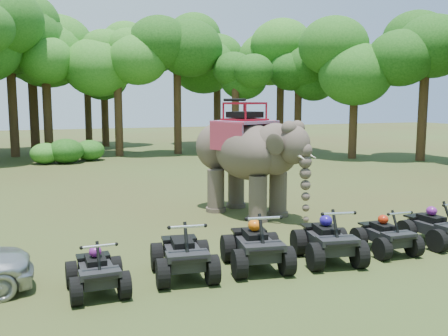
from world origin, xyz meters
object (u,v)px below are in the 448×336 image
at_px(atv_3, 328,234).
at_px(atv_4, 386,230).
at_px(atv_0, 97,265).
at_px(atv_2, 256,239).
at_px(atv_5, 435,222).
at_px(atv_1, 183,248).
at_px(elephant, 247,157).

height_order(atv_3, atv_4, atv_3).
height_order(atv_0, atv_2, atv_2).
xyz_separation_m(atv_0, atv_3, (5.44, 0.12, 0.10)).
bearing_deg(atv_3, atv_0, -168.77).
xyz_separation_m(atv_4, atv_5, (1.71, 0.15, 0.04)).
xyz_separation_m(atv_1, atv_5, (7.03, 0.08, -0.04)).
bearing_deg(atv_0, atv_5, 0.79).
height_order(atv_0, atv_4, atv_4).
distance_m(atv_3, atv_5, 3.48).
height_order(atv_1, atv_5, atv_1).
bearing_deg(atv_1, atv_4, 5.81).
relative_size(atv_4, atv_5, 0.94).
relative_size(elephant, atv_2, 2.50).
bearing_deg(elephant, atv_0, -160.13).
xyz_separation_m(atv_2, atv_3, (1.82, -0.15, -0.01)).
height_order(elephant, atv_0, elephant).
bearing_deg(atv_0, atv_1, 6.89).
height_order(elephant, atv_3, elephant).
height_order(atv_0, atv_5, atv_5).
height_order(elephant, atv_2, elephant).
distance_m(elephant, atv_2, 5.65).
bearing_deg(atv_3, atv_1, -172.61).
height_order(elephant, atv_4, elephant).
relative_size(atv_2, atv_5, 1.10).
xyz_separation_m(elephant, atv_1, (-3.64, -5.15, -1.28)).
height_order(atv_1, atv_2, atv_2).
distance_m(atv_0, atv_4, 7.21).
bearing_deg(atv_1, elephant, 61.27).
distance_m(atv_1, atv_3, 3.56).
xyz_separation_m(atv_0, atv_2, (3.62, 0.27, 0.11)).
height_order(atv_2, atv_4, atv_2).
relative_size(atv_0, atv_1, 0.87).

